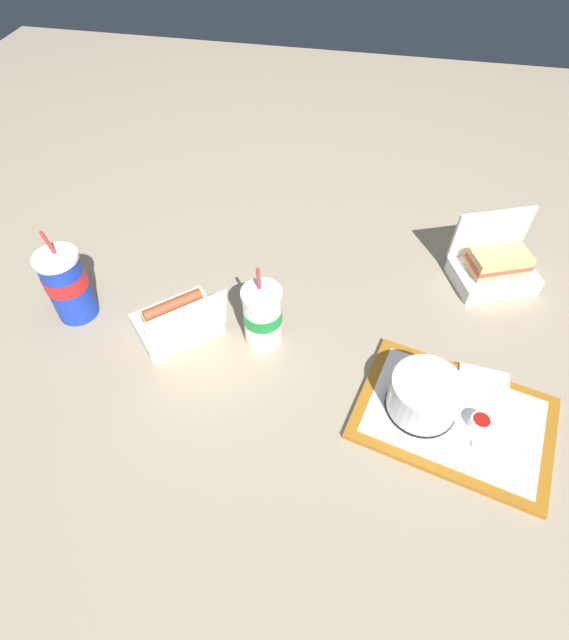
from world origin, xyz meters
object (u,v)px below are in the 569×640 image
object	(u,v)px
plastic_fork	(502,453)
food_tray	(454,418)
clamshell_sandwich_corner	(494,267)
soda_cup_center	(67,284)
ketchup_cup	(480,423)
clamshell_hotdog_back	(178,320)
soda_cup_front	(263,316)
cake_container	(424,396)

from	to	relation	value
plastic_fork	food_tray	bearing A→B (deg)	-27.85
clamshell_sandwich_corner	soda_cup_center	bearing A→B (deg)	17.62
ketchup_cup	clamshell_hotdog_back	world-z (taller)	clamshell_hotdog_back
food_tray	soda_cup_center	size ratio (longest dim) A/B	1.79
soda_cup_center	soda_cup_front	world-z (taller)	soda_cup_center
plastic_fork	soda_cup_front	xyz separation A→B (m)	(0.50, -0.19, 0.06)
food_tray	clamshell_hotdog_back	size ratio (longest dim) A/B	1.75
food_tray	soda_cup_center	world-z (taller)	soda_cup_center
ketchup_cup	soda_cup_center	world-z (taller)	soda_cup_center
ketchup_cup	soda_cup_front	bearing A→B (deg)	-17.25
clamshell_hotdog_back	food_tray	bearing A→B (deg)	169.69
soda_cup_center	ketchup_cup	bearing A→B (deg)	171.48
ketchup_cup	clamshell_sandwich_corner	world-z (taller)	clamshell_sandwich_corner
food_tray	cake_container	size ratio (longest dim) A/B	3.01
ketchup_cup	soda_cup_center	xyz separation A→B (m)	(0.90, -0.13, 0.06)
soda_cup_center	clamshell_sandwich_corner	bearing A→B (deg)	-162.38
soda_cup_front	plastic_fork	bearing A→B (deg)	158.87
ketchup_cup	clamshell_sandwich_corner	distance (m)	0.44
soda_cup_center	soda_cup_front	size ratio (longest dim) A/B	1.12
food_tray	soda_cup_front	size ratio (longest dim) A/B	2.01
cake_container	plastic_fork	xyz separation A→B (m)	(-0.15, 0.07, -0.04)
cake_container	ketchup_cup	world-z (taller)	cake_container
clamshell_sandwich_corner	cake_container	bearing A→B (deg)	68.46
cake_container	clamshell_hotdog_back	world-z (taller)	clamshell_hotdog_back
cake_container	clamshell_sandwich_corner	xyz separation A→B (m)	(-0.16, -0.42, -0.01)
clamshell_sandwich_corner	soda_cup_center	distance (m)	1.00
plastic_fork	cake_container	bearing A→B (deg)	-15.67
clamshell_hotdog_back	soda_cup_center	size ratio (longest dim) A/B	1.03
cake_container	plastic_fork	distance (m)	0.17
plastic_fork	clamshell_hotdog_back	xyz separation A→B (m)	(0.69, -0.17, 0.02)
ketchup_cup	soda_cup_front	size ratio (longest dim) A/B	0.19
soda_cup_center	soda_cup_front	bearing A→B (deg)	-179.08
food_tray	clamshell_sandwich_corner	size ratio (longest dim) A/B	1.84
ketchup_cup	soda_cup_front	world-z (taller)	soda_cup_front
cake_container	clamshell_hotdog_back	bearing A→B (deg)	-10.83
ketchup_cup	soda_cup_center	size ratio (longest dim) A/B	0.17
clamshell_sandwich_corner	soda_cup_center	size ratio (longest dim) A/B	0.97
food_tray	ketchup_cup	bearing A→B (deg)	162.15
ketchup_cup	soda_cup_front	xyz separation A→B (m)	(0.46, -0.14, 0.05)
clamshell_sandwich_corner	soda_cup_front	xyz separation A→B (m)	(0.51, 0.29, 0.03)
food_tray	soda_cup_center	xyz separation A→B (m)	(0.85, -0.12, 0.08)
ketchup_cup	clamshell_hotdog_back	distance (m)	0.66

